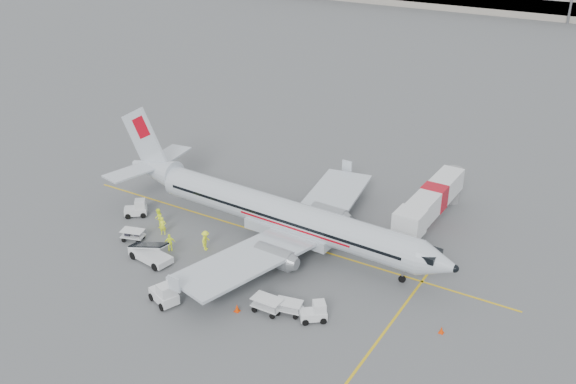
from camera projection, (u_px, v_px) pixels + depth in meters
name	position (u px, v px, depth m)	size (l,w,h in m)	color
ground	(277.00, 237.00, 58.84)	(360.00, 360.00, 0.00)	#56595B
stripe_lead	(277.00, 237.00, 58.84)	(44.00, 0.20, 0.01)	yellow
stripe_cross	(382.00, 335.00, 46.16)	(0.20, 20.00, 0.01)	yellow
aircraft	(284.00, 195.00, 56.02)	(34.38, 26.95, 9.48)	silver
jet_bridge	(433.00, 205.00, 60.40)	(2.77, 14.79, 3.88)	white
belt_loader	(150.00, 246.00, 54.55)	(5.36, 2.01, 2.90)	white
tug_fore	(313.00, 312.00, 47.41)	(1.97, 1.13, 1.53)	white
tug_mid	(164.00, 292.00, 49.36)	(2.45, 1.40, 1.89)	white
tug_aft	(135.00, 208.00, 62.32)	(2.13, 1.22, 1.64)	white
cart_loaded_a	(199.00, 285.00, 50.71)	(2.43, 1.44, 1.27)	white
cart_loaded_b	(133.00, 235.00, 58.11)	(2.04, 1.21, 1.06)	white
cart_empty_a	(267.00, 305.00, 48.44)	(2.29, 1.35, 1.19)	white
cart_empty_b	(289.00, 308.00, 48.24)	(2.05, 1.21, 1.07)	white
cone_nose	(442.00, 330.00, 46.25)	(0.35, 0.35, 0.57)	#F03A03
cone_port	(351.00, 190.00, 67.20)	(0.37, 0.37, 0.60)	#F03A03
cone_stbd	(237.00, 308.00, 48.56)	(0.40, 0.40, 0.66)	#F03A03
crew_a	(163.00, 226.00, 58.98)	(0.63, 0.42, 1.74)	#E3F623
crew_b	(159.00, 218.00, 60.24)	(0.91, 0.71, 1.87)	#E3F623
crew_c	(206.00, 240.00, 56.48)	(1.20, 0.69, 1.86)	#E3F623
crew_d	(170.00, 243.00, 56.38)	(0.96, 0.40, 1.64)	#E3F623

